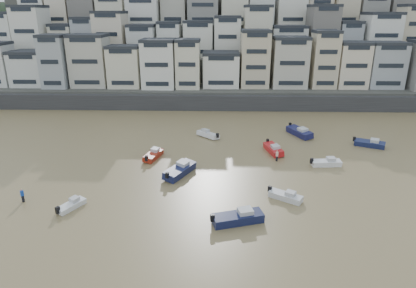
{
  "coord_description": "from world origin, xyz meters",
  "views": [
    {
      "loc": [
        10.79,
        -19.67,
        21.96
      ],
      "look_at": [
        9.4,
        30.0,
        4.0
      ],
      "focal_mm": 32.0,
      "sensor_mm": 36.0,
      "label": 1
    }
  ],
  "objects_px": {
    "boat_a": "(238,216)",
    "boat_d": "(326,162)",
    "boat_e": "(273,148)",
    "person_blue": "(22,195)",
    "boat_h": "(208,134)",
    "boat_c": "(180,169)",
    "boat_j": "(71,204)",
    "boat_b": "(286,195)",
    "boat_f": "(153,154)",
    "person_pink": "(277,156)",
    "boat_i": "(299,131)",
    "boat_g": "(370,143)"
  },
  "relations": [
    {
      "from": "boat_g",
      "to": "boat_j",
      "type": "relative_size",
      "value": 1.35
    },
    {
      "from": "boat_a",
      "to": "boat_b",
      "type": "distance_m",
      "value": 8.19
    },
    {
      "from": "boat_e",
      "to": "person_blue",
      "type": "xyz_separation_m",
      "value": [
        -32.74,
        -17.55,
        0.09
      ]
    },
    {
      "from": "boat_a",
      "to": "person_blue",
      "type": "bearing_deg",
      "value": 154.04
    },
    {
      "from": "boat_a",
      "to": "boat_f",
      "type": "xyz_separation_m",
      "value": [
        -12.39,
        18.5,
        -0.13
      ]
    },
    {
      "from": "person_blue",
      "to": "boat_d",
      "type": "bearing_deg",
      "value": 17.0
    },
    {
      "from": "boat_h",
      "to": "boat_j",
      "type": "bearing_deg",
      "value": 103.34
    },
    {
      "from": "boat_i",
      "to": "boat_a",
      "type": "bearing_deg",
      "value": -46.39
    },
    {
      "from": "boat_d",
      "to": "boat_h",
      "type": "relative_size",
      "value": 0.95
    },
    {
      "from": "person_blue",
      "to": "boat_f",
      "type": "bearing_deg",
      "value": 46.95
    },
    {
      "from": "boat_j",
      "to": "person_blue",
      "type": "relative_size",
      "value": 2.28
    },
    {
      "from": "boat_b",
      "to": "boat_f",
      "type": "height_order",
      "value": "boat_f"
    },
    {
      "from": "person_blue",
      "to": "person_pink",
      "type": "distance_m",
      "value": 35.57
    },
    {
      "from": "boat_b",
      "to": "boat_a",
      "type": "bearing_deg",
      "value": -103.94
    },
    {
      "from": "boat_c",
      "to": "boat_i",
      "type": "height_order",
      "value": "boat_c"
    },
    {
      "from": "boat_j",
      "to": "person_blue",
      "type": "xyz_separation_m",
      "value": [
        -6.49,
        1.48,
        0.33
      ]
    },
    {
      "from": "boat_b",
      "to": "boat_c",
      "type": "distance_m",
      "value": 15.37
    },
    {
      "from": "boat_h",
      "to": "person_blue",
      "type": "distance_m",
      "value": 33.19
    },
    {
      "from": "boat_a",
      "to": "boat_h",
      "type": "bearing_deg",
      "value": 80.9
    },
    {
      "from": "boat_d",
      "to": "boat_h",
      "type": "xyz_separation_m",
      "value": [
        -18.1,
        12.81,
        0.04
      ]
    },
    {
      "from": "boat_a",
      "to": "boat_h",
      "type": "relative_size",
      "value": 1.22
    },
    {
      "from": "boat_e",
      "to": "person_pink",
      "type": "bearing_deg",
      "value": -13.15
    },
    {
      "from": "boat_b",
      "to": "boat_d",
      "type": "height_order",
      "value": "boat_d"
    },
    {
      "from": "person_pink",
      "to": "boat_g",
      "type": "bearing_deg",
      "value": 22.3
    },
    {
      "from": "boat_b",
      "to": "person_pink",
      "type": "xyz_separation_m",
      "value": [
        0.75,
        12.42,
        0.25
      ]
    },
    {
      "from": "boat_c",
      "to": "boat_j",
      "type": "xyz_separation_m",
      "value": [
        -11.8,
        -9.81,
        -0.36
      ]
    },
    {
      "from": "boat_c",
      "to": "boat_j",
      "type": "distance_m",
      "value": 15.35
    },
    {
      "from": "boat_b",
      "to": "person_pink",
      "type": "relative_size",
      "value": 2.61
    },
    {
      "from": "boat_i",
      "to": "person_blue",
      "type": "height_order",
      "value": "boat_i"
    },
    {
      "from": "boat_b",
      "to": "boat_e",
      "type": "distance_m",
      "value": 16.15
    },
    {
      "from": "boat_e",
      "to": "boat_j",
      "type": "height_order",
      "value": "boat_e"
    },
    {
      "from": "boat_g",
      "to": "boat_i",
      "type": "distance_m",
      "value": 12.2
    },
    {
      "from": "boat_b",
      "to": "boat_f",
      "type": "xyz_separation_m",
      "value": [
        -18.5,
        13.05,
        0.09
      ]
    },
    {
      "from": "boat_a",
      "to": "boat_d",
      "type": "xyz_separation_m",
      "value": [
        14.0,
        16.23,
        -0.19
      ]
    },
    {
      "from": "boat_a",
      "to": "boat_b",
      "type": "relative_size",
      "value": 1.36
    },
    {
      "from": "boat_i",
      "to": "person_pink",
      "type": "xyz_separation_m",
      "value": [
        -6.02,
        -12.64,
        -0.03
      ]
    },
    {
      "from": "person_pink",
      "to": "person_blue",
      "type": "bearing_deg",
      "value": -157.11
    },
    {
      "from": "boat_b",
      "to": "boat_c",
      "type": "bearing_deg",
      "value": -172.36
    },
    {
      "from": "boat_i",
      "to": "boat_j",
      "type": "bearing_deg",
      "value": -72.62
    },
    {
      "from": "boat_b",
      "to": "boat_g",
      "type": "relative_size",
      "value": 0.85
    },
    {
      "from": "boat_d",
      "to": "boat_j",
      "type": "height_order",
      "value": "boat_d"
    },
    {
      "from": "boat_c",
      "to": "person_blue",
      "type": "xyz_separation_m",
      "value": [
        -18.29,
        -8.33,
        -0.04
      ]
    },
    {
      "from": "boat_d",
      "to": "boat_f",
      "type": "bearing_deg",
      "value": 170.33
    },
    {
      "from": "boat_h",
      "to": "person_pink",
      "type": "xyz_separation_m",
      "value": [
        10.96,
        -11.17,
        0.18
      ]
    },
    {
      "from": "boat_c",
      "to": "boat_h",
      "type": "relative_size",
      "value": 1.31
    },
    {
      "from": "boat_d",
      "to": "boat_f",
      "type": "height_order",
      "value": "boat_f"
    },
    {
      "from": "boat_a",
      "to": "boat_c",
      "type": "relative_size",
      "value": 0.93
    },
    {
      "from": "boat_e",
      "to": "person_blue",
      "type": "distance_m",
      "value": 37.14
    },
    {
      "from": "boat_h",
      "to": "boat_f",
      "type": "bearing_deg",
      "value": 95.18
    },
    {
      "from": "boat_c",
      "to": "boat_i",
      "type": "distance_m",
      "value": 27.37
    }
  ]
}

